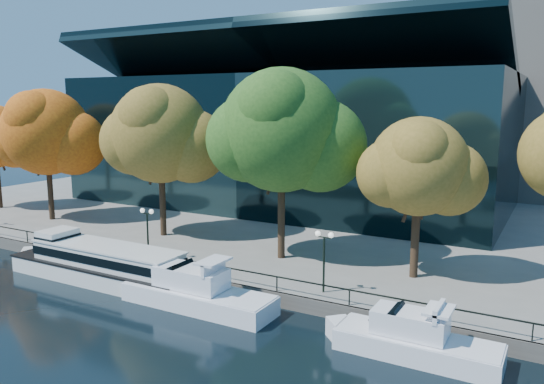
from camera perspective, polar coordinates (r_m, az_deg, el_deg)
The scene contains 13 objects.
ground at distance 38.68m, azimuth -15.24°, elevation -10.55°, with size 160.00×160.00×0.00m, color black.
promenade at distance 68.34m, azimuth 6.53°, elevation -1.04°, with size 90.00×67.08×1.00m.
railing at distance 40.32m, azimuth -12.12°, elevation -6.68°, with size 88.20×0.08×0.99m.
convention_building at distance 64.86m, azimuth 1.81°, elevation 5.58°, with size 50.00×24.57×21.43m.
tour_boat at distance 41.88m, azimuth -18.18°, elevation -7.10°, with size 17.45×3.89×3.31m.
cruiser_near at distance 35.36m, azimuth -8.59°, elevation -10.45°, with size 11.66×3.00×3.38m.
cruiser_far at distance 29.57m, azimuth 14.58°, elevation -14.95°, with size 9.45×2.62×3.09m.
tree_1 at distance 58.91m, azimuth -23.05°, elevation 5.76°, with size 10.99×9.01×13.48m.
tree_2 at distance 48.56m, azimuth -11.82°, elevation 5.93°, with size 11.09×9.10×13.77m.
tree_3 at distance 40.31m, azimuth 1.24°, elevation 6.37°, with size 11.83×9.70×14.75m.
tree_4 at distance 37.28m, azimuth 15.66°, elevation 2.41°, with size 8.46×6.94×11.20m.
lamp_1 at distance 42.09m, azimuth -13.27°, elevation -3.16°, with size 1.26×0.36×4.03m.
lamp_2 at distance 34.10m, azimuth 5.63°, elevation -5.97°, with size 1.26×0.36×4.03m.
Camera 1 is at (25.80, -25.63, 13.16)m, focal length 35.00 mm.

